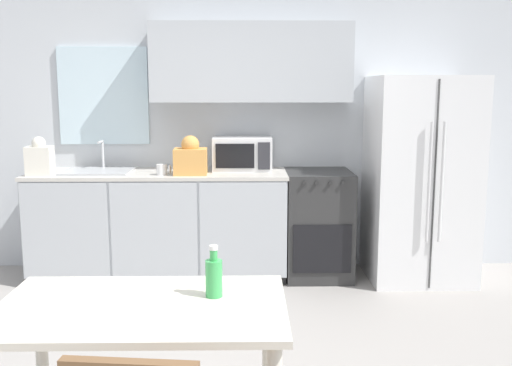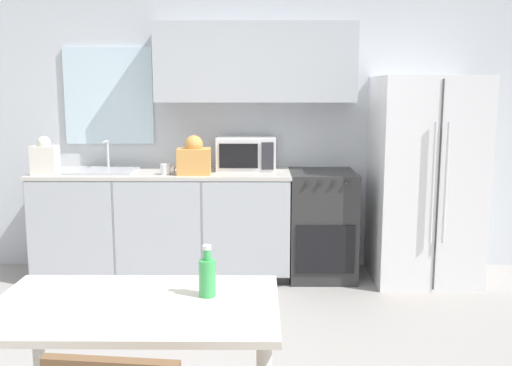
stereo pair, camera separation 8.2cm
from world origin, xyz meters
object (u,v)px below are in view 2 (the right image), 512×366
Objects in this scene: oven_range at (322,224)px; refrigerator at (425,180)px; drink_bottle at (207,276)px; coffee_mug at (166,169)px; dining_table at (135,331)px; microwave at (246,154)px.

refrigerator reaches higher than oven_range.
coffee_mug is at bearing 103.16° from drink_bottle.
refrigerator is 3.23m from dining_table.
oven_range is 2.86m from dining_table.
dining_table is (0.27, -2.48, -0.32)m from coffee_mug.
refrigerator is 1.54m from microwave.
dining_table is at bearing -126.32° from refrigerator.
refrigerator is 7.90× the size of drink_bottle.
oven_range is at bearing 73.57° from drink_bottle.
microwave reaches higher than dining_table.
oven_range reaches higher than dining_table.
oven_range is 0.53× the size of refrigerator.
drink_bottle is at bearing -92.09° from microwave.
drink_bottle is (0.56, -2.40, -0.12)m from coffee_mug.
drink_bottle reaches higher than oven_range.
microwave is at bearing 173.60° from refrigerator.
microwave is 0.72m from coffee_mug.
microwave reaches higher than drink_bottle.
microwave is 4.32× the size of coffee_mug.
oven_range is 4.22× the size of drink_bottle.
drink_bottle is (-0.10, -2.68, -0.22)m from microwave.
microwave is (-0.66, 0.11, 0.61)m from oven_range.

